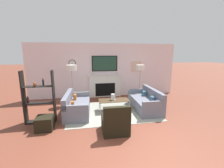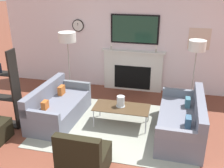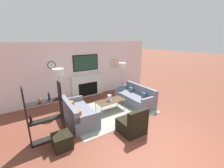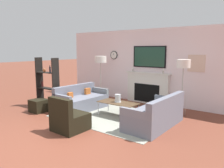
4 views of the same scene
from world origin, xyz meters
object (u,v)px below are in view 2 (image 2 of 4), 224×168
couch_left (58,108)px  couch_right (182,122)px  coffee_table (122,108)px  hurricane_candle (121,102)px  floor_lamp_left (67,38)px  armchair (84,160)px  floor_lamp_right (197,47)px

couch_left → couch_right: (2.69, -0.00, 0.01)m
coffee_table → hurricane_candle: size_ratio=5.08×
couch_right → floor_lamp_left: bearing=156.2°
couch_right → hurricane_candle: (-1.29, 0.14, 0.24)m
couch_left → floor_lamp_left: bearing=99.6°
couch_right → hurricane_candle: bearing=174.0°
armchair → floor_lamp_right: size_ratio=0.51×
floor_lamp_left → floor_lamp_right: (3.12, -0.00, -0.04)m
armchair → floor_lamp_right: bearing=58.2°
couch_left → coffee_table: size_ratio=1.49×
coffee_table → floor_lamp_right: 2.20m
couch_right → hurricane_candle: size_ratio=8.07×
couch_right → floor_lamp_left: (-2.91, 1.28, 1.29)m
coffee_table → floor_lamp_right: bearing=38.6°
couch_right → floor_lamp_left: size_ratio=1.09×
couch_left → floor_lamp_right: bearing=23.7°
couch_left → floor_lamp_left: (-0.22, 1.28, 1.29)m
couch_right → floor_lamp_right: floor_lamp_right is taller
floor_lamp_left → coffee_table: bearing=-35.7°
floor_lamp_right → hurricane_candle: bearing=-142.8°
armchair → coffee_table: 1.68m
couch_left → floor_lamp_left: size_ratio=1.02×
couch_right → coffee_table: bearing=175.5°
hurricane_candle → floor_lamp_right: size_ratio=0.14×
couch_left → floor_lamp_left: 1.83m
couch_right → floor_lamp_right: size_ratio=1.11×
floor_lamp_right → floor_lamp_left: bearing=180.0°
hurricane_candle → coffee_table: bearing=-51.0°
armchair → hurricane_candle: 1.72m
couch_right → armchair: 2.19m
couch_left → coffee_table: bearing=3.9°
hurricane_candle → floor_lamp_left: size_ratio=0.13×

